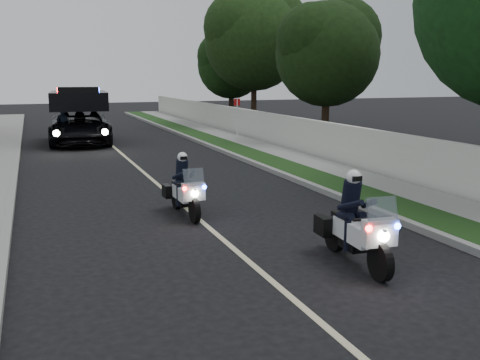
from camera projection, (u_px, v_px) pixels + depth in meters
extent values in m
plane|color=black|center=(270.00, 280.00, 8.93)|extent=(120.00, 120.00, 0.00)
cube|color=gray|center=(262.00, 166.00, 19.53)|extent=(0.20, 60.00, 0.15)
cube|color=#193814|center=(280.00, 165.00, 19.77)|extent=(1.20, 60.00, 0.16)
cube|color=gray|center=(312.00, 163.00, 20.22)|extent=(1.40, 60.00, 0.16)
cube|color=beige|center=(336.00, 144.00, 20.44)|extent=(0.22, 60.00, 1.50)
cube|color=gray|center=(13.00, 182.00, 16.68)|extent=(0.20, 60.00, 0.15)
cube|color=#BFB78C|center=(148.00, 176.00, 18.12)|extent=(0.12, 50.00, 0.01)
imported|color=black|center=(81.00, 144.00, 26.59)|extent=(3.23, 6.21, 2.92)
imported|color=black|center=(65.00, 147.00, 25.43)|extent=(0.67, 1.63, 0.83)
imported|color=black|center=(65.00, 147.00, 25.43)|extent=(0.61, 0.45, 1.58)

